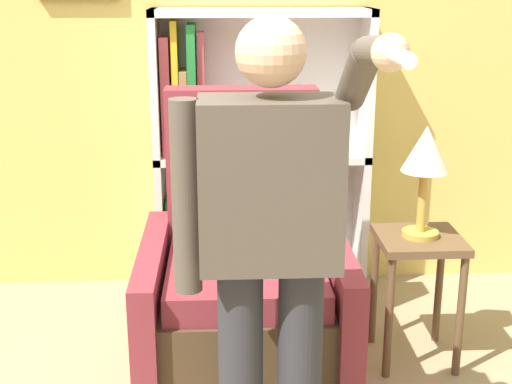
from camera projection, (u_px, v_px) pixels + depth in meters
wall_back at (246, 38)px, 3.87m from camera, size 8.00×0.11×2.80m
bookcase at (238, 157)px, 3.90m from camera, size 1.16×0.28×1.57m
armchair at (244, 292)px, 3.18m from camera, size 0.89×0.93×1.24m
person_standing at (271, 238)px, 2.26m from camera, size 0.59×0.78×1.62m
side_table at (418, 263)px, 3.23m from camera, size 0.37×0.37×0.61m
table_lamp at (426, 157)px, 3.09m from camera, size 0.21×0.21×0.50m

